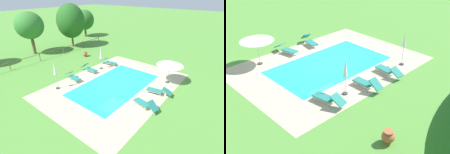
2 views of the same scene
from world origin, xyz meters
TOP-DOWN VIEW (x-y plane):
  - ground_plane at (0.00, 0.00)m, footprint 160.00×160.00m
  - pool_deck_paving at (0.00, 0.00)m, footprint 12.85×9.26m
  - swimming_pool_water at (0.00, 0.00)m, footprint 8.36×4.77m
  - pool_coping_rim at (0.00, 0.00)m, footprint 8.84×5.25m
  - sun_lounger_north_near_steps at (3.36, 3.54)m, footprint 0.93×2.12m
  - sun_lounger_north_mid at (-1.78, 3.82)m, footprint 0.80×2.12m
  - sun_lounger_north_far at (0.55, 3.96)m, footprint 0.63×2.00m
  - sun_lounger_north_end at (0.98, -3.77)m, footprint 0.97×2.15m
  - sun_lounger_south_mid at (-1.35, -3.83)m, footprint 0.99×2.08m
  - patio_umbrella_open_foreground at (3.48, -3.57)m, footprint 2.37×2.37m
  - patio_umbrella_closed_row_west at (-3.72, 3.59)m, footprint 0.32×0.32m
  - patio_umbrella_closed_row_mid_west at (1.98, 3.51)m, footprint 0.32×0.32m
  - terracotta_urn_near_fence at (3.58, 7.83)m, footprint 0.62×0.62m
  - perimeter_fence at (-1.02, 10.99)m, footprint 21.43×0.08m
  - tree_centre at (0.04, 14.15)m, footprint 3.59×3.59m
  - tree_east_mid at (5.60, 12.71)m, footprint 4.14×4.14m
  - tree_far_east at (11.47, 16.10)m, footprint 3.45×3.45m

SIDE VIEW (x-z plane):
  - ground_plane at x=0.00m, z-range 0.00..0.00m
  - pool_deck_paving at x=0.00m, z-range 0.00..0.01m
  - swimming_pool_water at x=0.00m, z-range 0.00..0.01m
  - pool_coping_rim at x=0.00m, z-range 0.01..0.01m
  - sun_lounger_north_mid at x=-1.78m, z-range 0.00..0.71m
  - sun_lounger_north_end at x=0.98m, z-range 0.00..0.71m
  - sun_lounger_north_near_steps at x=3.36m, z-range -0.02..0.74m
  - sun_lounger_south_mid at x=-1.35m, z-range -0.05..0.79m
  - sun_lounger_north_far at x=0.55m, z-range -0.05..0.80m
  - terracotta_urn_near_fence at x=3.58m, z-range 0.03..0.72m
  - perimeter_fence at x=-1.02m, z-range 0.17..1.22m
  - patio_umbrella_closed_row_mid_west at x=1.98m, z-range 0.41..2.86m
  - patio_umbrella_closed_row_west at x=-3.72m, z-range 0.43..2.97m
  - patio_umbrella_open_foreground at x=3.48m, z-range 0.86..3.10m
  - tree_far_east at x=11.47m, z-range 0.63..5.47m
  - tree_centre at x=0.04m, z-range 1.02..6.56m
  - tree_east_mid at x=5.60m, z-range 0.69..7.01m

